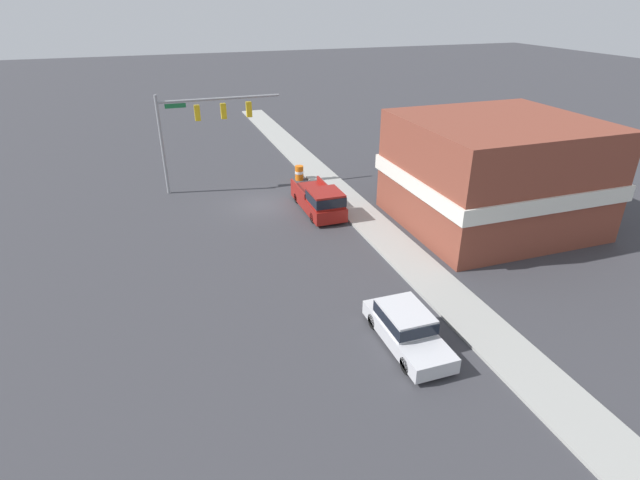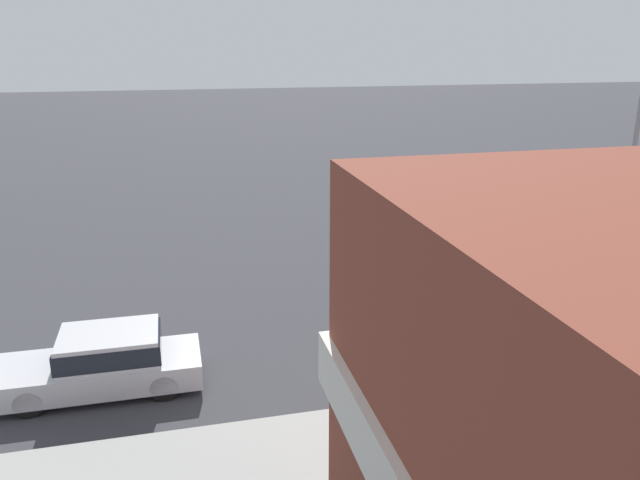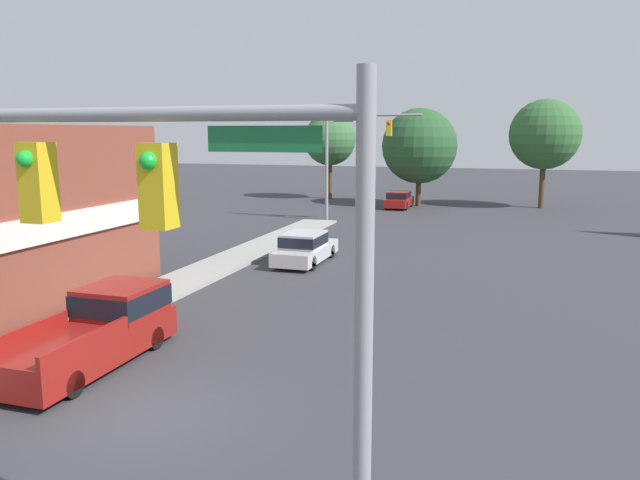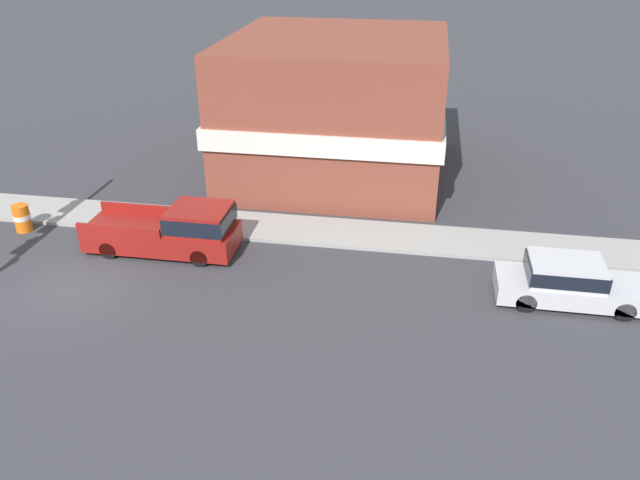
{
  "view_description": "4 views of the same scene",
  "coord_description": "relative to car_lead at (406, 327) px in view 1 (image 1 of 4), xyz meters",
  "views": [
    {
      "loc": [
        6.59,
        31.0,
        12.9
      ],
      "look_at": [
        -0.8,
        9.67,
        1.75
      ],
      "focal_mm": 28.0,
      "sensor_mm": 36.0,
      "label": 1
    },
    {
      "loc": [
        -16.52,
        14.56,
        8.17
      ],
      "look_at": [
        -0.77,
        10.74,
        3.0
      ],
      "focal_mm": 35.0,
      "sensor_mm": 36.0,
      "label": 2
    },
    {
      "loc": [
        7.45,
        -11.2,
        6.21
      ],
      "look_at": [
        -0.42,
        13.43,
        1.72
      ],
      "focal_mm": 35.0,
      "sensor_mm": 36.0,
      "label": 3
    },
    {
      "loc": [
        16.29,
        11.39,
        11.38
      ],
      "look_at": [
        -0.75,
        8.49,
        2.31
      ],
      "focal_mm": 35.0,
      "sensor_mm": 36.0,
      "label": 4
    }
  ],
  "objects": [
    {
      "name": "construction_barrel",
      "position": [
        -1.75,
        -20.64,
        -0.22
      ],
      "size": [
        0.66,
        0.66,
        1.11
      ],
      "color": "orange",
      "rests_on": "ground"
    },
    {
      "name": "sidewalk_curb",
      "position": [
        -3.55,
        -16.47,
        -0.72
      ],
      "size": [
        2.4,
        60.0,
        0.14
      ],
      "color": "#9E9E99",
      "rests_on": "ground"
    },
    {
      "name": "pickup_truck_parked",
      "position": [
        -1.12,
        -13.89,
        0.14
      ],
      "size": [
        2.04,
        5.67,
        1.88
      ],
      "color": "black",
      "rests_on": "ground"
    },
    {
      "name": "near_signal_assembly",
      "position": [
        5.08,
        -21.01,
        4.35
      ],
      "size": [
        8.53,
        0.49,
        6.92
      ],
      "color": "gray",
      "rests_on": "ground"
    },
    {
      "name": "car_lead",
      "position": [
        0.0,
        0.0,
        0.0
      ],
      "size": [
        1.85,
        4.83,
        1.51
      ],
      "color": "black",
      "rests_on": "ground"
    },
    {
      "name": "corner_brick_building",
      "position": [
        -10.57,
        -9.19,
        2.42
      ],
      "size": [
        10.94,
        10.13,
        6.46
      ],
      "color": "brown",
      "rests_on": "ground"
    },
    {
      "name": "ground_plane",
      "position": [
        2.15,
        -16.47,
        -0.79
      ],
      "size": [
        200.0,
        200.0,
        0.0
      ],
      "primitive_type": "plane",
      "color": "#38383D"
    }
  ]
}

